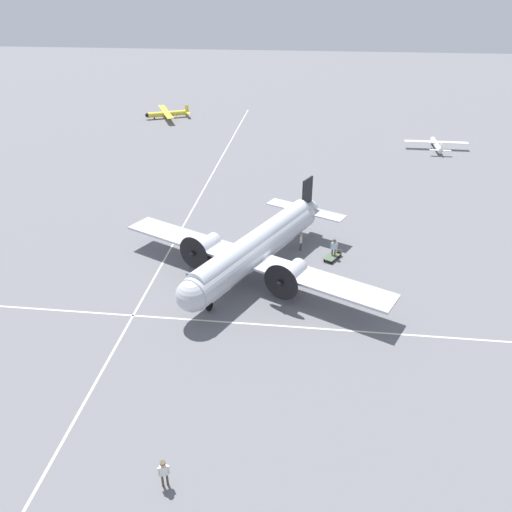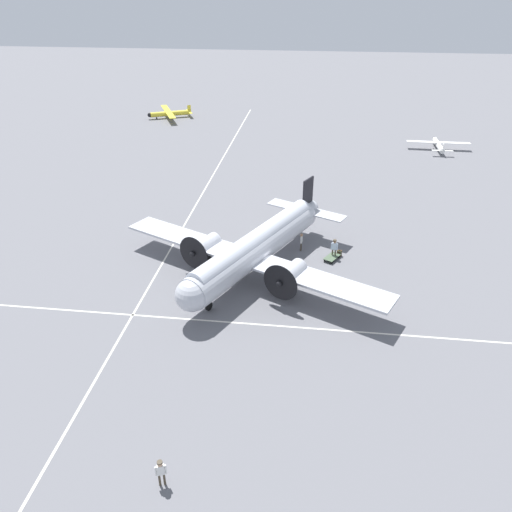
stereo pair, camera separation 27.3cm
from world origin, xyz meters
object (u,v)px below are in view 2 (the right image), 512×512
Objects in this scene: baggage_cart at (332,257)px; light_aircraft_distant at (169,113)px; crew_foreground at (161,470)px; ramp_agent at (334,247)px; airliner_main at (253,249)px; passenger_boarding at (301,240)px; suitcase_near_door at (339,253)px; light_aircraft_taxiing at (438,144)px.

baggage_cart is 0.20× the size of light_aircraft_distant.
light_aircraft_distant is at bearing -120.00° from baggage_cart.
ramp_agent is at bearing 49.39° from crew_foreground.
crew_foreground is at bearing 79.97° from ramp_agent.
passenger_boarding is at bearing 168.48° from airliner_main.
light_aircraft_taxiing reaches higher than suitcase_near_door.
suitcase_near_door is at bearing -128.84° from ramp_agent.
crew_foreground is 63.94m from light_aircraft_taxiing.
baggage_cart is (-0.65, -0.75, -0.02)m from suitcase_near_door.
baggage_cart is 38.44m from light_aircraft_taxiing.
light_aircraft_taxiing reaches higher than passenger_boarding.
crew_foreground is at bearing -110.53° from suitcase_near_door.
airliner_main reaches higher than light_aircraft_taxiing.
passenger_boarding is 0.92× the size of ramp_agent.
airliner_main is 11.87× the size of baggage_cart.
light_aircraft_taxiing is at bearing 66.21° from suitcase_near_door.
passenger_boarding is 3.66m from suitcase_near_door.
suitcase_near_door is at bearing 96.68° from light_aircraft_distant.
crew_foreground is (-1.95, -20.55, -1.45)m from airliner_main.
ramp_agent is (8.77, 24.34, 0.09)m from crew_foreground.
baggage_cart is at bearing 67.45° from passenger_boarding.
light_aircraft_distant is (-28.83, 48.41, -0.32)m from ramp_agent.
light_aircraft_taxiing is (22.46, 38.55, -1.74)m from airliner_main.
airliner_main reaches higher than passenger_boarding.
light_aircraft_taxiing is at bearing -104.46° from ramp_agent.
light_aircraft_taxiing is at bearing 138.14° from light_aircraft_distant.
airliner_main reaches higher than suitcase_near_door.
light_aircraft_taxiing reaches higher than baggage_cart.
ramp_agent is 0.18× the size of light_aircraft_distant.
light_aircraft_taxiing is (15.77, 35.05, 0.50)m from baggage_cart.
passenger_boarding reaches higher than crew_foreground.
baggage_cart is (-0.13, -0.30, -0.89)m from ramp_agent.
ramp_agent reaches higher than suitcase_near_door.
suitcase_near_door is 1.00m from baggage_cart.
airliner_main is 8.77m from suitcase_near_door.
airliner_main is at bearing 150.30° from light_aircraft_taxiing.
baggage_cart is (6.69, 3.50, -2.24)m from airliner_main.
ramp_agent is at bearing 156.29° from light_aircraft_taxiing.
ramp_agent is at bearing 73.24° from passenger_boarding.
ramp_agent is at bearing 95.99° from light_aircraft_distant.
ramp_agent is at bearing 145.33° from airliner_main.
baggage_cart is at bearing 95.72° from light_aircraft_distant.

